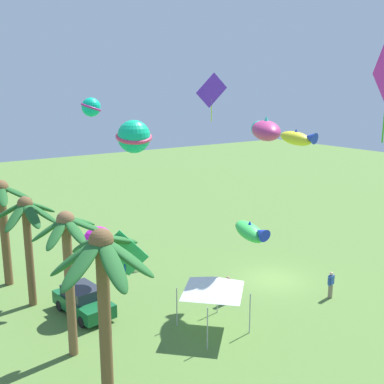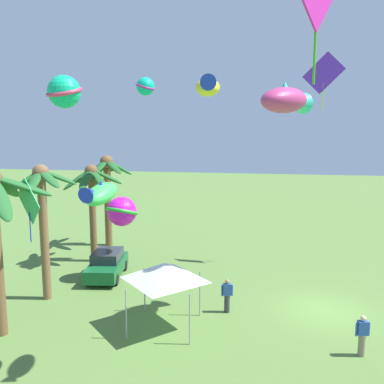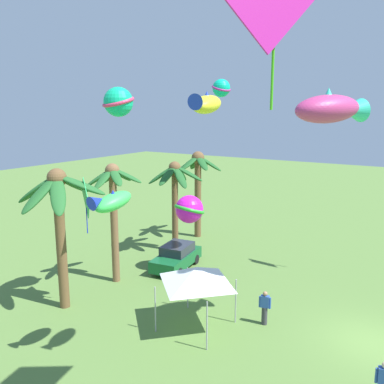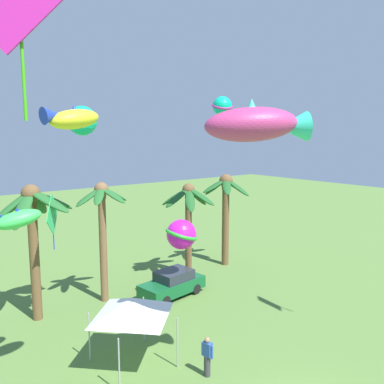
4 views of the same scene
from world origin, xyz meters
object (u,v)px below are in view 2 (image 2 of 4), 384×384
Objects in this scene: kite_fish_2 at (100,193)px; kite_fish_3 at (287,100)px; kite_diamond_1 at (324,74)px; kite_ball_7 at (122,211)px; palm_tree_1 at (92,189)px; spectator_0 at (227,295)px; kite_ball_8 at (64,92)px; kite_fish_5 at (208,86)px; spectator_1 at (362,335)px; festival_tent at (165,272)px; palm_tree_0 at (107,180)px; kite_diamond_6 at (29,202)px; palm_tree_3 at (42,201)px; kite_ball_0 at (145,86)px; parked_car_0 at (107,264)px.

kite_fish_2 is 8.92m from kite_fish_3.
kite_diamond_1 is 14.37m from kite_ball_7.
palm_tree_1 is 3.92× the size of spectator_0.
kite_fish_5 is at bearing -115.06° from kite_ball_8.
festival_tent is (1.00, 7.79, 1.65)m from spectator_1.
kite_fish_5 is (-14.61, -9.24, 4.94)m from palm_tree_0.
palm_tree_0 is at bearing 7.61° from kite_diamond_6.
kite_ball_7 is (3.35, -2.81, -1.06)m from palm_tree_3.
palm_tree_3 is 2.36× the size of festival_tent.
kite_ball_0 reaches higher than kite_fish_5.
festival_tent is at bearing -144.56° from kite_ball_7.
palm_tree_3 is 3.50× the size of kite_fish_2.
palm_tree_1 is 3.36× the size of kite_fish_5.
kite_ball_0 is 12.25m from kite_fish_2.
festival_tent is 15.48m from kite_diamond_1.
kite_ball_8 is at bearing -44.92° from kite_diamond_6.
kite_diamond_1 is 14.16m from kite_fish_5.
kite_diamond_6 is at bearing 131.49° from kite_diamond_1.
kite_fish_2 reaches higher than festival_tent.
kite_ball_0 is 0.43× the size of kite_diamond_1.
kite_fish_3 reaches higher than parked_car_0.
kite_diamond_6 is at bearing 111.55° from spectator_0.
palm_tree_3 is at bearing 146.43° from kite_ball_0.
parked_car_0 is at bearing 111.36° from kite_diamond_1.
parked_car_0 is 10.48m from kite_ball_0.
kite_diamond_1 is 1.78× the size of kite_fish_2.
parked_car_0 is (-6.29, -2.34, -4.07)m from palm_tree_0.
kite_fish_3 reaches higher than palm_tree_0.
kite_diamond_6 is at bearing 135.08° from kite_ball_8.
kite_fish_2 is at bearing -122.80° from kite_diamond_6.
parked_car_0 is 1.75× the size of kite_ball_7.
kite_fish_2 is at bearing 104.86° from kite_fish_5.
kite_ball_7 is at bearing -4.98° from kite_ball_8.
kite_diamond_6 is (-6.52, 0.63, 4.76)m from parked_car_0.
palm_tree_1 is at bearing 98.51° from kite_diamond_1.
parked_car_0 is (3.44, -1.82, -4.21)m from palm_tree_3.
kite_diamond_1 is (10.01, -7.37, 9.21)m from festival_tent.
parked_car_0 is 1.52× the size of kite_diamond_6.
kite_diamond_6 is at bearing 165.81° from kite_ball_7.
festival_tent is (-11.59, -7.05, -2.35)m from palm_tree_0.
kite_ball_7 is (9.12, 2.55, -2.49)m from kite_fish_2.
kite_ball_0 is at bearing -16.06° from kite_diamond_6.
festival_tent is at bearing -148.69° from palm_tree_0.
kite_ball_8 is (-5.26, 0.46, 6.04)m from kite_ball_7.
palm_tree_3 is 7.22m from festival_tent.
kite_ball_0 is at bearing 21.22° from festival_tent.
palm_tree_0 is 7.26m from kite_ball_7.
kite_fish_2 is at bearing -159.21° from palm_tree_0.
spectator_1 is at bearing -97.30° from festival_tent.
kite_fish_2 is (-5.77, -5.36, 1.43)m from palm_tree_3.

